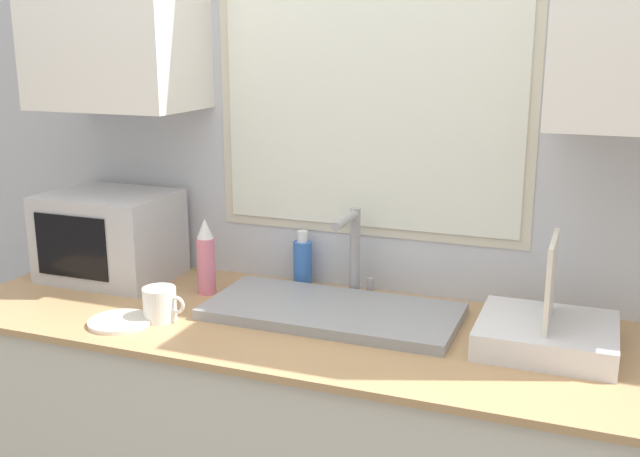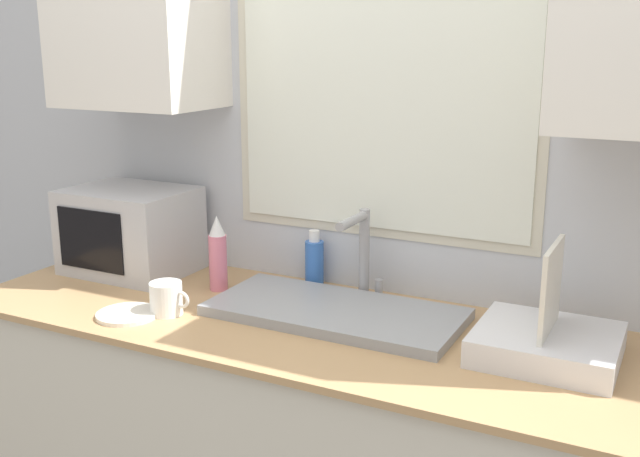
# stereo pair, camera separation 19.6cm
# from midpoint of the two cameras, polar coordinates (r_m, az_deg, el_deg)

# --- Properties ---
(wall_back) EXTENTS (6.00, 0.38, 2.60)m
(wall_back) POSITION_cam_midpoint_polar(r_m,az_deg,el_deg) (2.23, 1.19, 7.96)
(wall_back) COLOR silver
(wall_back) RESTS_ON ground_plane
(sink_basin) EXTENTS (0.71, 0.33, 0.03)m
(sink_basin) POSITION_cam_midpoint_polar(r_m,az_deg,el_deg) (2.12, -1.72, -6.38)
(sink_basin) COLOR gray
(sink_basin) RESTS_ON countertop
(faucet) EXTENTS (0.08, 0.19, 0.27)m
(faucet) POSITION_cam_midpoint_polar(r_m,az_deg,el_deg) (2.23, 0.06, -1.36)
(faucet) COLOR #99999E
(faucet) RESTS_ON countertop
(microwave) EXTENTS (0.40, 0.31, 0.28)m
(microwave) POSITION_cam_midpoint_polar(r_m,az_deg,el_deg) (2.55, -17.86, -0.55)
(microwave) COLOR #B2B2B7
(microwave) RESTS_ON countertop
(dish_rack) EXTENTS (0.34, 0.31, 0.29)m
(dish_rack) POSITION_cam_midpoint_polar(r_m,az_deg,el_deg) (1.96, 14.19, -7.67)
(dish_rack) COLOR silver
(dish_rack) RESTS_ON countertop
(spray_bottle) EXTENTS (0.06, 0.06, 0.24)m
(spray_bottle) POSITION_cam_midpoint_polar(r_m,az_deg,el_deg) (2.32, -11.09, -2.23)
(spray_bottle) COLOR #D8728C
(spray_bottle) RESTS_ON countertop
(soap_bottle) EXTENTS (0.06, 0.06, 0.18)m
(soap_bottle) POSITION_cam_midpoint_polar(r_m,az_deg,el_deg) (2.36, -3.72, -2.60)
(soap_bottle) COLOR blue
(soap_bottle) RESTS_ON countertop
(mug_near_sink) EXTENTS (0.13, 0.09, 0.09)m
(mug_near_sink) POSITION_cam_midpoint_polar(r_m,az_deg,el_deg) (2.15, -14.66, -5.63)
(mug_near_sink) COLOR white
(mug_near_sink) RESTS_ON countertop
(small_plate) EXTENTS (0.17, 0.17, 0.01)m
(small_plate) POSITION_cam_midpoint_polar(r_m,az_deg,el_deg) (2.17, -17.54, -6.84)
(small_plate) COLOR silver
(small_plate) RESTS_ON countertop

